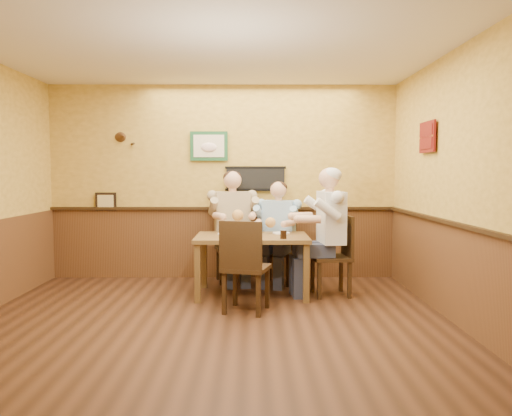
{
  "coord_description": "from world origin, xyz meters",
  "views": [
    {
      "loc": [
        0.43,
        -4.77,
        1.53
      ],
      "look_at": [
        0.47,
        1.38,
        1.1
      ],
      "focal_mm": 35.0,
      "sensor_mm": 36.0,
      "label": 1
    }
  ],
  "objects": [
    {
      "name": "diner_white_elder",
      "position": [
        1.41,
        1.39,
        0.72
      ],
      "size": [
        0.73,
        0.73,
        1.43
      ],
      "primitive_type": null,
      "rotation": [
        0.0,
        0.0,
        -1.47
      ],
      "color": "silver",
      "rests_on": "ground"
    },
    {
      "name": "dining_table",
      "position": [
        0.42,
        1.43,
        0.66
      ],
      "size": [
        1.4,
        0.9,
        0.75
      ],
      "color": "brown",
      "rests_on": "ground"
    },
    {
      "name": "diner_tan_shirt",
      "position": [
        0.15,
        2.19,
        0.7
      ],
      "size": [
        0.76,
        0.76,
        1.4
      ],
      "primitive_type": null,
      "rotation": [
        0.0,
        0.0,
        0.19
      ],
      "color": "tan",
      "rests_on": "ground"
    },
    {
      "name": "cola_tumbler",
      "position": [
        0.8,
        1.13,
        0.8
      ],
      "size": [
        0.09,
        0.09,
        0.1
      ],
      "primitive_type": "cylinder",
      "rotation": [
        0.0,
        0.0,
        0.25
      ],
      "color": "black",
      "rests_on": "dining_table"
    },
    {
      "name": "pepper_shaker",
      "position": [
        0.42,
        1.48,
        0.8
      ],
      "size": [
        0.04,
        0.04,
        0.09
      ],
      "primitive_type": "cylinder",
      "rotation": [
        0.0,
        0.0,
        -0.23
      ],
      "color": "black",
      "rests_on": "dining_table"
    },
    {
      "name": "hot_sauce_bottle",
      "position": [
        0.46,
        1.32,
        0.84
      ],
      "size": [
        0.05,
        0.05,
        0.17
      ],
      "primitive_type": "cylinder",
      "rotation": [
        0.0,
        0.0,
        0.41
      ],
      "color": "red",
      "rests_on": "dining_table"
    },
    {
      "name": "plate_far_right",
      "position": [
        0.8,
        1.64,
        0.76
      ],
      "size": [
        0.25,
        0.25,
        0.01
      ],
      "primitive_type": "cylinder",
      "rotation": [
        0.0,
        0.0,
        -0.15
      ],
      "color": "white",
      "rests_on": "dining_table"
    },
    {
      "name": "salt_shaker",
      "position": [
        0.36,
        1.47,
        0.8
      ],
      "size": [
        0.05,
        0.05,
        0.09
      ],
      "primitive_type": "cylinder",
      "rotation": [
        0.0,
        0.0,
        0.35
      ],
      "color": "white",
      "rests_on": "dining_table"
    },
    {
      "name": "chair_back_right",
      "position": [
        0.79,
        2.08,
        0.45
      ],
      "size": [
        0.52,
        0.52,
        0.89
      ],
      "primitive_type": null,
      "rotation": [
        0.0,
        0.0,
        -0.31
      ],
      "color": "#322110",
      "rests_on": "ground"
    },
    {
      "name": "water_glass_mid",
      "position": [
        0.48,
        1.19,
        0.8
      ],
      "size": [
        0.07,
        0.07,
        0.1
      ],
      "primitive_type": "cylinder",
      "rotation": [
        0.0,
        0.0,
        0.07
      ],
      "color": "white",
      "rests_on": "dining_table"
    },
    {
      "name": "chair_near_side",
      "position": [
        0.36,
        0.68,
        0.51
      ],
      "size": [
        0.58,
        0.58,
        1.02
      ],
      "primitive_type": null,
      "rotation": [
        0.0,
        0.0,
        2.86
      ],
      "color": "#322110",
      "rests_on": "ground"
    },
    {
      "name": "plate_far_left",
      "position": [
        0.1,
        1.55,
        0.76
      ],
      "size": [
        0.3,
        0.3,
        0.02
      ],
      "primitive_type": "cylinder",
      "rotation": [
        0.0,
        0.0,
        -0.36
      ],
      "color": "white",
      "rests_on": "dining_table"
    },
    {
      "name": "room",
      "position": [
        0.13,
        0.17,
        1.69
      ],
      "size": [
        5.02,
        5.03,
        2.81
      ],
      "color": "black",
      "rests_on": "ground"
    },
    {
      "name": "chair_right_end",
      "position": [
        1.41,
        1.39,
        0.5
      ],
      "size": [
        0.51,
        0.51,
        1.0
      ],
      "primitive_type": null,
      "rotation": [
        0.0,
        0.0,
        -1.47
      ],
      "color": "#322110",
      "rests_on": "ground"
    },
    {
      "name": "chair_back_left",
      "position": [
        0.15,
        2.19,
        0.49
      ],
      "size": [
        0.53,
        0.53,
        0.98
      ],
      "primitive_type": null,
      "rotation": [
        0.0,
        0.0,
        0.19
      ],
      "color": "#322110",
      "rests_on": "ground"
    },
    {
      "name": "water_glass_left",
      "position": [
        0.17,
        1.2,
        0.82
      ],
      "size": [
        0.09,
        0.09,
        0.14
      ],
      "primitive_type": "cylinder",
      "rotation": [
        0.0,
        0.0,
        0.04
      ],
      "color": "silver",
      "rests_on": "dining_table"
    },
    {
      "name": "diner_blue_polo",
      "position": [
        0.79,
        2.08,
        0.64
      ],
      "size": [
        0.74,
        0.74,
        1.27
      ],
      "primitive_type": null,
      "rotation": [
        0.0,
        0.0,
        -0.31
      ],
      "color": "#8EB4D5",
      "rests_on": "ground"
    }
  ]
}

